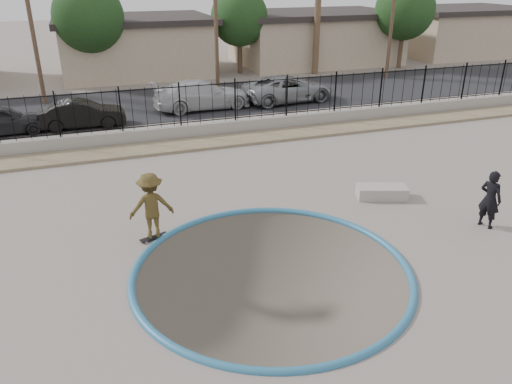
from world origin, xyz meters
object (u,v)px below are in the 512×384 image
(skateboard, at_px, (154,237))
(car_a, at_px, (1,120))
(concrete_ledge, at_px, (382,192))
(car_b, at_px, (82,114))
(videographer, at_px, (490,199))
(car_d, at_px, (288,89))
(car_c, at_px, (202,95))
(skater, at_px, (151,209))

(skateboard, relative_size, car_a, 0.21)
(concrete_ledge, relative_size, car_b, 0.41)
(videographer, relative_size, car_a, 0.44)
(car_b, bearing_deg, concrete_ledge, -139.45)
(car_a, distance_m, car_b, 3.48)
(car_b, xyz_separation_m, car_d, (11.08, 1.54, 0.08))
(skateboard, distance_m, car_c, 14.13)
(car_b, height_order, car_c, car_c)
(car_c, xyz_separation_m, car_d, (4.95, -0.00, -0.03))
(car_b, bearing_deg, car_a, 91.62)
(skater, bearing_deg, car_b, -82.69)
(skater, xyz_separation_m, concrete_ledge, (7.50, 0.34, -0.74))
(car_a, bearing_deg, concrete_ledge, -137.69)
(car_b, bearing_deg, car_d, -79.79)
(car_b, relative_size, car_c, 0.75)
(car_d, bearing_deg, concrete_ledge, 165.29)
(skateboard, height_order, concrete_ledge, concrete_ledge)
(car_a, bearing_deg, car_c, -86.24)
(videographer, distance_m, car_c, 16.42)
(concrete_ledge, relative_size, car_d, 0.31)
(videographer, distance_m, car_b, 17.85)
(car_b, bearing_deg, videographer, -140.38)
(car_a, xyz_separation_m, car_b, (3.48, -0.04, -0.03))
(videographer, xyz_separation_m, car_c, (-4.69, 15.73, -0.08))
(concrete_ledge, bearing_deg, videographer, -56.83)
(videographer, height_order, concrete_ledge, videographer)
(skater, height_order, car_a, skater)
(videographer, height_order, car_d, videographer)
(videographer, bearing_deg, car_d, -21.17)
(skater, relative_size, concrete_ledge, 1.17)
(skater, distance_m, concrete_ledge, 7.55)
(car_a, height_order, car_c, car_c)
(skater, height_order, skateboard, skater)
(skateboard, bearing_deg, concrete_ledge, -14.97)
(skateboard, height_order, videographer, videographer)
(skater, height_order, car_b, skater)
(skater, xyz_separation_m, car_a, (-5.02, 11.84, -0.23))
(car_a, distance_m, car_c, 9.73)
(skateboard, relative_size, concrete_ledge, 0.52)
(concrete_ledge, height_order, car_a, car_a)
(skater, height_order, videographer, skater)
(videographer, relative_size, car_d, 0.34)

